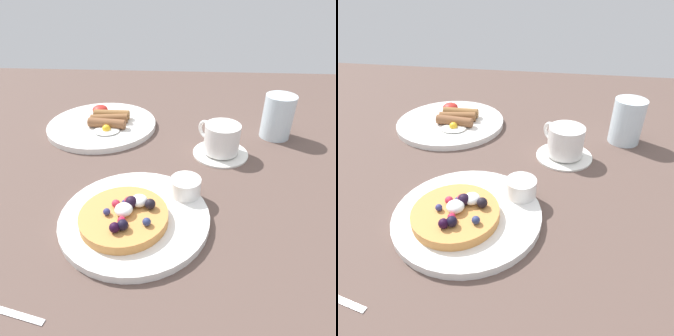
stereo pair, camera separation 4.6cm
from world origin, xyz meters
TOP-DOWN VIEW (x-y plane):
  - ground_plane at (0.00, 0.00)cm, footprint 192.47×154.11cm
  - pancake_plate at (-4.08, -8.87)cm, footprint 24.34×24.34cm
  - pancake_with_berries at (-5.34, -10.49)cm, footprint 13.95×13.95cm
  - syrup_ramekin at (4.01, -2.90)cm, footprint 5.35×5.35cm
  - breakfast_plate at (-17.82, 25.07)cm, footprint 27.39×27.39cm
  - fried_breakfast at (-16.43, 25.43)cm, footprint 10.63×15.55cm
  - coffee_saucer at (11.55, 13.62)cm, footprint 12.14×12.14cm
  - coffee_cup at (11.42, 13.75)cm, footprint 8.97×9.12cm
  - water_glass at (25.37, 23.17)cm, footprint 7.14×7.14cm

SIDE VIEW (x-z plane):
  - ground_plane at x=0.00cm, z-range -3.00..0.00cm
  - coffee_saucer at x=11.55cm, z-range 0.00..0.79cm
  - pancake_plate at x=-4.08cm, z-range 0.00..1.39cm
  - breakfast_plate at x=-17.82cm, z-range 0.00..1.40cm
  - pancake_with_berries at x=-5.34cm, z-range 0.67..4.27cm
  - fried_breakfast at x=-16.43cm, z-range 1.19..3.76cm
  - syrup_ramekin at x=4.01cm, z-range 1.44..4.58cm
  - coffee_cup at x=11.42cm, z-range 0.91..7.21cm
  - water_glass at x=25.37cm, z-range 0.00..10.35cm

